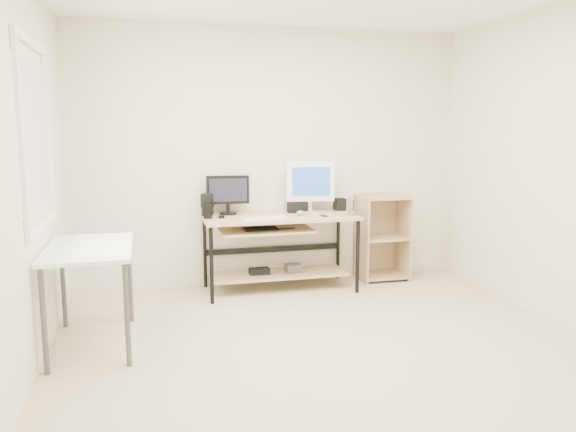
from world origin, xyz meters
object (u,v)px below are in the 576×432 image
at_px(side_table, 90,257).
at_px(audio_controller, 208,210).
at_px(desk, 277,237).
at_px(white_imac, 311,183).
at_px(black_monitor, 228,192).
at_px(shelf_unit, 381,237).

distance_m(side_table, audio_controller, 1.45).
relative_size(desk, white_imac, 2.90).
height_order(side_table, white_imac, white_imac).
xyz_separation_m(white_imac, audio_controller, (-1.06, -0.16, -0.22)).
relative_size(desk, black_monitor, 3.55).
xyz_separation_m(shelf_unit, white_imac, (-0.79, -0.01, 0.60)).
xyz_separation_m(side_table, audio_controller, (0.98, 1.05, 0.16)).
height_order(white_imac, audio_controller, white_imac).
bearing_deg(black_monitor, audio_controller, -132.66).
relative_size(side_table, white_imac, 1.94).
xyz_separation_m(desk, audio_controller, (-0.67, -0.01, 0.29)).
distance_m(white_imac, audio_controller, 1.09).
relative_size(black_monitor, white_imac, 0.82).
relative_size(white_imac, audio_controller, 3.25).
height_order(desk, white_imac, white_imac).
xyz_separation_m(black_monitor, audio_controller, (-0.22, -0.21, -0.14)).
relative_size(side_table, shelf_unit, 1.11).
xyz_separation_m(shelf_unit, audio_controller, (-1.85, -0.17, 0.38)).
bearing_deg(side_table, black_monitor, 46.48).
distance_m(black_monitor, audio_controller, 0.34).
bearing_deg(audio_controller, desk, 17.61).
xyz_separation_m(desk, white_imac, (0.39, 0.15, 0.51)).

